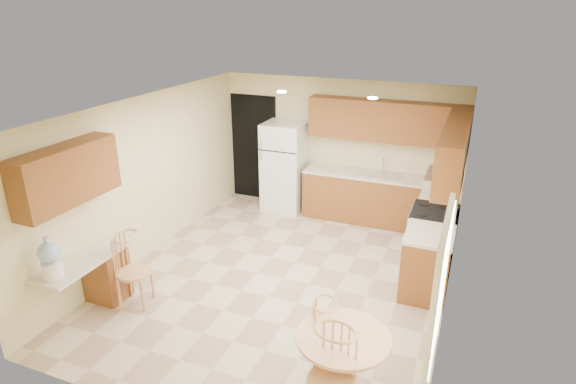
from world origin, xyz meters
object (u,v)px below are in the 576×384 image
at_px(dining_table, 342,356).
at_px(chair_table_b, 328,377).
at_px(chair_desk, 128,267).
at_px(water_crock, 50,259).
at_px(stove, 431,238).
at_px(chair_table_a, 326,335).
at_px(refrigerator, 285,167).

xyz_separation_m(dining_table, chair_table_b, (-0.00, -0.50, 0.16)).
xyz_separation_m(chair_desk, water_crock, (-0.45, -0.72, 0.39)).
bearing_deg(chair_table_b, stove, -87.69).
xyz_separation_m(dining_table, chair_desk, (-2.95, 0.40, 0.15)).
distance_m(dining_table, water_crock, 3.46).
xyz_separation_m(stove, chair_desk, (-3.47, -2.58, 0.14)).
relative_size(chair_table_b, water_crock, 1.93).
relative_size(dining_table, chair_table_a, 1.11).
distance_m(dining_table, chair_desk, 2.98).
bearing_deg(chair_table_b, refrigerator, -52.52).
xyz_separation_m(stove, chair_table_b, (-0.52, -3.48, 0.15)).
bearing_deg(dining_table, refrigerator, 119.25).
distance_m(stove, chair_desk, 4.33).
bearing_deg(chair_table_a, dining_table, 36.59).
xyz_separation_m(dining_table, chair_table_a, (-0.23, 0.17, 0.06)).
bearing_deg(refrigerator, dining_table, -60.75).
height_order(dining_table, water_crock, water_crock).
relative_size(refrigerator, stove, 1.56).
bearing_deg(chair_table_b, chair_table_a, -60.14).
distance_m(refrigerator, chair_table_b, 5.26).
height_order(refrigerator, chair_table_b, refrigerator).
xyz_separation_m(chair_table_b, chair_desk, (-2.95, 0.90, -0.00)).
height_order(stove, water_crock, water_crock).
distance_m(chair_table_a, chair_table_b, 0.71).
bearing_deg(refrigerator, chair_desk, -98.98).
distance_m(refrigerator, stove, 3.15).
bearing_deg(dining_table, stove, 80.00).
relative_size(chair_table_b, chair_desk, 1.01).
xyz_separation_m(chair_table_a, chair_table_b, (0.23, -0.67, 0.09)).
bearing_deg(chair_desk, refrigerator, 157.15).
distance_m(refrigerator, water_crock, 4.64).
height_order(refrigerator, stove, refrigerator).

